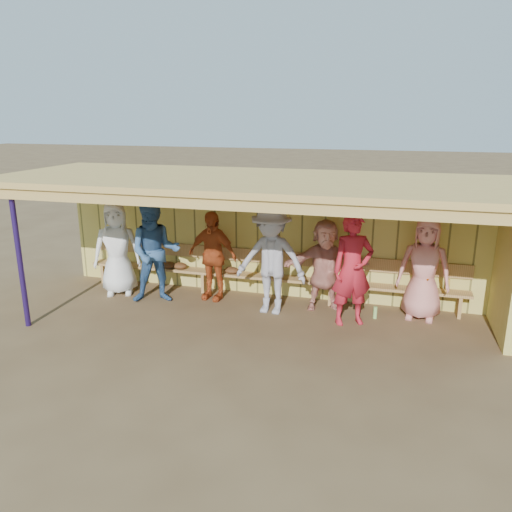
# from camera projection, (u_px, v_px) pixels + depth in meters

# --- Properties ---
(ground) EXTENTS (90.00, 90.00, 0.00)m
(ground) POSITION_uv_depth(u_px,v_px,m) (251.00, 317.00, 8.98)
(ground) COLOR brown
(ground) RESTS_ON ground
(player_b) EXTENTS (1.08, 0.92, 1.87)m
(player_b) POSITION_uv_depth(u_px,v_px,m) (117.00, 249.00, 9.95)
(player_b) COLOR white
(player_b) RESTS_ON ground
(player_c) EXTENTS (1.17, 1.06, 1.98)m
(player_c) POSITION_uv_depth(u_px,v_px,m) (155.00, 252.00, 9.50)
(player_c) COLOR #335B8E
(player_c) RESTS_ON ground
(player_d) EXTENTS (1.09, 0.59, 1.75)m
(player_d) POSITION_uv_depth(u_px,v_px,m) (212.00, 256.00, 9.67)
(player_d) COLOR #B4471C
(player_d) RESTS_ON ground
(player_e) EXTENTS (1.34, 0.83, 2.00)m
(player_e) POSITION_uv_depth(u_px,v_px,m) (271.00, 260.00, 8.95)
(player_e) COLOR #9E9BA3
(player_e) RESTS_ON ground
(player_f) EXTENTS (1.65, 1.02, 1.70)m
(player_f) POSITION_uv_depth(u_px,v_px,m) (325.00, 265.00, 9.18)
(player_f) COLOR tan
(player_f) RESTS_ON ground
(player_g) EXTENTS (0.84, 0.72, 1.95)m
(player_g) POSITION_uv_depth(u_px,v_px,m) (353.00, 270.00, 8.47)
(player_g) COLOR red
(player_g) RESTS_ON ground
(player_h) EXTENTS (0.96, 0.68, 1.84)m
(player_h) POSITION_uv_depth(u_px,v_px,m) (424.00, 269.00, 8.71)
(player_h) COLOR #DD857C
(player_h) RESTS_ON ground
(dugout_structure) EXTENTS (8.80, 3.20, 2.50)m
(dugout_structure) POSITION_uv_depth(u_px,v_px,m) (282.00, 219.00, 9.05)
(dugout_structure) COLOR #D3C15A
(dugout_structure) RESTS_ON ground
(bench) EXTENTS (7.60, 0.34, 0.93)m
(bench) POSITION_uv_depth(u_px,v_px,m) (267.00, 271.00, 9.87)
(bench) COLOR tan
(bench) RESTS_ON ground
(dugout_equipment) EXTENTS (5.63, 0.62, 0.80)m
(dugout_equipment) POSITION_uv_depth(u_px,v_px,m) (230.00, 272.00, 9.95)
(dugout_equipment) COLOR orange
(dugout_equipment) RESTS_ON ground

